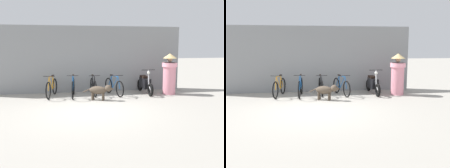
# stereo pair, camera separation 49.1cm
# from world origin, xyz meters

# --- Properties ---
(ground_plane) EXTENTS (60.00, 60.00, 0.00)m
(ground_plane) POSITION_xyz_m (0.00, 0.00, 0.00)
(ground_plane) COLOR #9E998E
(shop_wall_back) EXTENTS (9.34, 0.20, 2.96)m
(shop_wall_back) POSITION_xyz_m (0.00, 3.63, 1.48)
(shop_wall_back) COLOR gray
(shop_wall_back) RESTS_ON ground
(bicycle_0) EXTENTS (0.53, 1.72, 0.91)m
(bicycle_0) POSITION_xyz_m (-1.30, 2.65, 0.37)
(bicycle_0) COLOR black
(bicycle_0) RESTS_ON ground
(bicycle_1) EXTENTS (0.46, 1.79, 0.93)m
(bicycle_1) POSITION_xyz_m (-0.43, 2.45, 0.38)
(bicycle_1) COLOR black
(bicycle_1) RESTS_ON ground
(bicycle_2) EXTENTS (0.46, 1.68, 0.89)m
(bicycle_2) POSITION_xyz_m (0.43, 2.67, 0.36)
(bicycle_2) COLOR black
(bicycle_2) RESTS_ON ground
(bicycle_3) EXTENTS (0.56, 1.71, 0.89)m
(bicycle_3) POSITION_xyz_m (1.29, 2.51, 0.36)
(bicycle_3) COLOR black
(bicycle_3) RESTS_ON ground
(motorcycle) EXTENTS (0.58, 1.94, 1.09)m
(motorcycle) POSITION_xyz_m (2.71, 2.60, 0.43)
(motorcycle) COLOR black
(motorcycle) RESTS_ON ground
(stray_dog) EXTENTS (1.14, 0.59, 0.61)m
(stray_dog) POSITION_xyz_m (0.55, 1.56, 0.40)
(stray_dog) COLOR #4C3F33
(stray_dog) RESTS_ON ground
(person_in_robes) EXTENTS (0.88, 0.88, 1.76)m
(person_in_robes) POSITION_xyz_m (3.69, 2.25, 0.90)
(person_in_robes) COLOR pink
(person_in_robes) RESTS_ON ground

